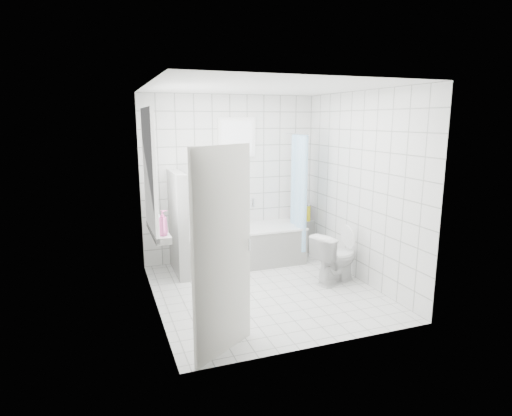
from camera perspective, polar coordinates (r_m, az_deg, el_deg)
name	(u,v)px	position (r m, az deg, el deg)	size (l,w,h in m)	color
ground	(265,291)	(5.76, 1.19, -10.97)	(3.00, 3.00, 0.00)	white
ceiling	(266,87)	(5.33, 1.31, 15.81)	(3.00, 3.00, 0.00)	white
wall_back	(231,179)	(6.79, -3.39, 3.91)	(2.80, 0.02, 2.60)	white
wall_front	(324,219)	(4.06, 9.01, -1.52)	(2.80, 0.02, 2.60)	white
wall_left	(152,201)	(5.06, -13.69, 0.90)	(0.02, 3.00, 2.60)	white
wall_right	(360,188)	(6.04, 13.72, 2.62)	(0.02, 3.00, 2.60)	white
window_left	(152,172)	(5.31, -13.75, 4.68)	(0.01, 0.90, 1.40)	white
window_back	(237,137)	(6.72, -2.52, 9.40)	(0.50, 0.01, 0.50)	white
window_sill	(158,231)	(5.45, -12.90, -3.02)	(0.18, 1.02, 0.08)	white
door	(223,253)	(4.02, -4.46, -5.99)	(0.04, 0.80, 2.00)	silver
bathtub	(243,246)	(6.68, -1.75, -5.08)	(1.87, 0.77, 0.58)	white
partition_wall	(178,223)	(6.28, -10.34, -2.02)	(0.15, 0.85, 1.50)	white
tiled_ledge	(304,236)	(7.35, 6.47, -3.70)	(0.40, 0.24, 0.55)	white
toilet	(335,258)	(6.03, 10.55, -6.53)	(0.39, 0.69, 0.70)	white
curtain_rod	(297,134)	(6.70, 5.46, 9.78)	(0.02, 0.02, 0.80)	silver
shower_curtain	(299,193)	(6.68, 5.79, 2.00)	(0.14, 0.48, 1.78)	#54B3F6
tub_faucet	(242,206)	(6.88, -1.87, 0.23)	(0.18, 0.06, 0.06)	silver
sill_bottles	(161,223)	(5.21, -12.56, -1.91)	(0.20, 0.50, 0.30)	silver
ledge_bottles	(305,213)	(7.24, 6.61, -0.70)	(0.18, 0.17, 0.26)	yellow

